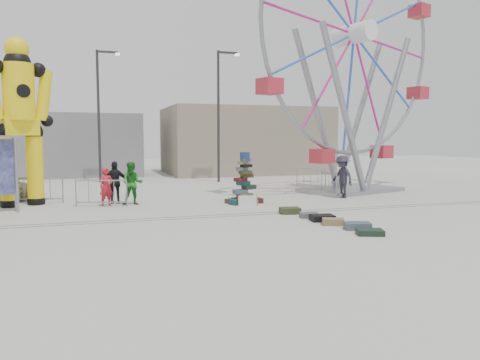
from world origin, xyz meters
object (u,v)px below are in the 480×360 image
object	(u,v)px
steamer_trunk	(248,201)
lamp_post_right	(220,109)
barricade_wheel_back	(311,178)
suitcase_tower	(244,189)
crash_test_dummy	(20,115)
pedestrian_grey	(342,177)
barricade_wheel_front	(329,184)
barricade_dummy_c	(101,193)
pedestrian_green	(132,183)
ferris_wheel	(354,55)
lamp_post_left	(100,109)
barricade_dummy_b	(37,190)
barricade_dummy_a	(6,191)
pedestrian_red	(106,187)
pedestrian_black	(115,183)

from	to	relation	value
steamer_trunk	lamp_post_right	bearing A→B (deg)	98.31
steamer_trunk	barricade_wheel_back	world-z (taller)	barricade_wheel_back
suitcase_tower	crash_test_dummy	xyz separation A→B (m)	(-8.72, 2.04, 3.03)
pedestrian_grey	barricade_wheel_front	bearing A→B (deg)	177.26
barricade_dummy_c	pedestrian_green	world-z (taller)	pedestrian_green
ferris_wheel	suitcase_tower	bearing A→B (deg)	-177.96
lamp_post_right	steamer_trunk	distance (m)	11.00
ferris_wheel	steamer_trunk	xyz separation A→B (m)	(-6.54, -2.90, -6.66)
crash_test_dummy	barricade_wheel_back	size ratio (longest dim) A/B	3.44
lamp_post_left	lamp_post_right	bearing A→B (deg)	-15.95
steamer_trunk	barricade_wheel_back	size ratio (longest dim) A/B	0.39
barricade_dummy_b	barricade_wheel_front	size ratio (longest dim) A/B	1.00
barricade_dummy_a	barricade_dummy_c	distance (m)	4.29
lamp_post_right	suitcase_tower	size ratio (longest dim) A/B	3.74
ferris_wheel	pedestrian_red	xyz separation A→B (m)	(-12.02, -1.44, -6.07)
steamer_trunk	pedestrian_red	xyz separation A→B (m)	(-5.48, 1.47, 0.59)
barricade_wheel_front	pedestrian_red	distance (m)	10.17
ferris_wheel	barricade_wheel_back	distance (m)	6.73
pedestrian_black	pedestrian_grey	size ratio (longest dim) A/B	0.92
suitcase_tower	pedestrian_grey	distance (m)	4.85
lamp_post_left	barricade_wheel_front	xyz separation A→B (m)	(10.09, -10.20, -3.93)
ferris_wheel	barricade_dummy_a	xyz separation A→B (m)	(-15.97, 0.53, -6.29)
suitcase_tower	pedestrian_black	world-z (taller)	suitcase_tower
barricade_wheel_front	pedestrian_black	bearing A→B (deg)	96.75
lamp_post_left	barricade_dummy_a	bearing A→B (deg)	-115.20
barricade_wheel_front	pedestrian_grey	world-z (taller)	pedestrian_grey
barricade_dummy_a	barricade_wheel_front	xyz separation A→B (m)	(14.12, -1.64, 0.00)
pedestrian_red	pedestrian_grey	distance (m)	10.35
crash_test_dummy	pedestrian_red	distance (m)	4.44
pedestrian_grey	pedestrian_red	bearing A→B (deg)	-106.53
crash_test_dummy	steamer_trunk	distance (m)	9.70
ferris_wheel	barricade_dummy_a	world-z (taller)	ferris_wheel
ferris_wheel	crash_test_dummy	bearing A→B (deg)	163.28
crash_test_dummy	suitcase_tower	bearing A→B (deg)	-37.14
barricade_dummy_b	barricade_wheel_back	xyz separation A→B (m)	(13.51, 1.85, 0.00)
lamp_post_right	ferris_wheel	size ratio (longest dim) A/B	0.58
barricade_dummy_a	pedestrian_green	size ratio (longest dim) A/B	1.13
barricade_dummy_b	lamp_post_right	bearing A→B (deg)	38.97
pedestrian_grey	steamer_trunk	bearing A→B (deg)	-92.97
barricade_dummy_b	pedestrian_black	bearing A→B (deg)	-14.63
barricade_wheel_front	pedestrian_green	size ratio (longest dim) A/B	1.13
barricade_dummy_a	pedestrian_red	xyz separation A→B (m)	(3.95, -1.97, 0.22)
suitcase_tower	barricade_wheel_back	distance (m)	6.89
ferris_wheel	pedestrian_green	bearing A→B (deg)	169.36
pedestrian_black	barricade_wheel_front	bearing A→B (deg)	-172.98
barricade_dummy_c	lamp_post_left	bearing A→B (deg)	103.73
ferris_wheel	pedestrian_red	size ratio (longest dim) A/B	9.01
barricade_dummy_a	barricade_dummy_c	bearing A→B (deg)	-29.61
lamp_post_left	barricade_dummy_a	world-z (taller)	lamp_post_left
steamer_trunk	pedestrian_grey	world-z (taller)	pedestrian_grey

